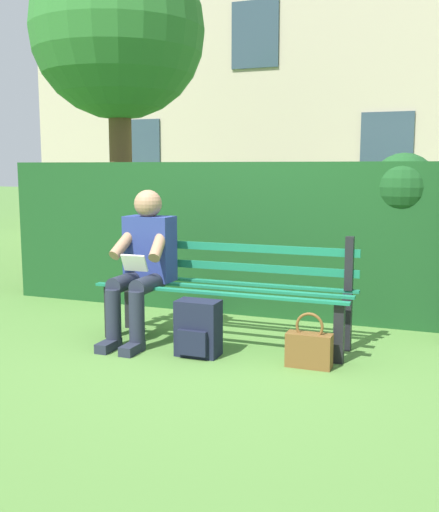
% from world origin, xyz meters
% --- Properties ---
extents(ground, '(60.00, 60.00, 0.00)m').
position_xyz_m(ground, '(0.00, 0.00, 0.00)').
color(ground, '#517F38').
extents(park_bench, '(1.98, 0.48, 0.85)m').
position_xyz_m(park_bench, '(0.00, -0.07, 0.43)').
color(park_bench, black).
rests_on(park_bench, ground).
extents(person_seated, '(0.44, 0.73, 1.18)m').
position_xyz_m(person_seated, '(0.64, 0.10, 0.62)').
color(person_seated, navy).
rests_on(person_seated, ground).
extents(hedge_backdrop, '(4.78, 0.70, 1.47)m').
position_xyz_m(hedge_backdrop, '(0.20, -1.21, 0.73)').
color(hedge_backdrop, '#19471E').
rests_on(hedge_backdrop, ground).
extents(tree, '(2.34, 2.23, 4.19)m').
position_xyz_m(tree, '(2.60, -2.88, 3.01)').
color(tree, brown).
rests_on(tree, ground).
extents(building_facade, '(9.69, 2.87, 6.07)m').
position_xyz_m(building_facade, '(1.95, -8.26, 3.03)').
color(building_facade, '#BCAD93').
rests_on(building_facade, ground).
extents(backpack, '(0.31, 0.26, 0.41)m').
position_xyz_m(backpack, '(0.07, 0.36, 0.20)').
color(backpack, '#191E33').
rests_on(backpack, ground).
extents(handbag, '(0.31, 0.12, 0.38)m').
position_xyz_m(handbag, '(-0.74, 0.33, 0.13)').
color(handbag, brown).
rests_on(handbag, ground).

